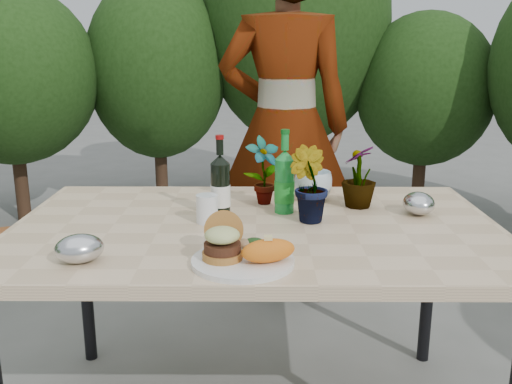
{
  "coord_description": "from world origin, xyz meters",
  "views": [
    {
      "loc": [
        0.01,
        -1.79,
        1.33
      ],
      "look_at": [
        0.0,
        -0.08,
        0.88
      ],
      "focal_mm": 40.0,
      "sensor_mm": 36.0,
      "label": 1
    }
  ],
  "objects_px": {
    "dinner_plate": "(243,261)",
    "person": "(285,127)",
    "wine_bottle": "(220,187)",
    "patio_table": "(256,240)"
  },
  "relations": [
    {
      "from": "patio_table",
      "to": "person",
      "type": "xyz_separation_m",
      "value": [
        0.14,
        1.08,
        0.22
      ]
    },
    {
      "from": "dinner_plate",
      "to": "patio_table",
      "type": "bearing_deg",
      "value": 84.49
    },
    {
      "from": "person",
      "to": "wine_bottle",
      "type": "bearing_deg",
      "value": 77.95
    },
    {
      "from": "patio_table",
      "to": "dinner_plate",
      "type": "distance_m",
      "value": 0.36
    },
    {
      "from": "person",
      "to": "patio_table",
      "type": "bearing_deg",
      "value": 85.31
    },
    {
      "from": "dinner_plate",
      "to": "person",
      "type": "distance_m",
      "value": 1.45
    },
    {
      "from": "dinner_plate",
      "to": "person",
      "type": "height_order",
      "value": "person"
    },
    {
      "from": "dinner_plate",
      "to": "wine_bottle",
      "type": "height_order",
      "value": "wine_bottle"
    },
    {
      "from": "wine_bottle",
      "to": "person",
      "type": "distance_m",
      "value": 1.03
    },
    {
      "from": "dinner_plate",
      "to": "wine_bottle",
      "type": "relative_size",
      "value": 0.99
    }
  ]
}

